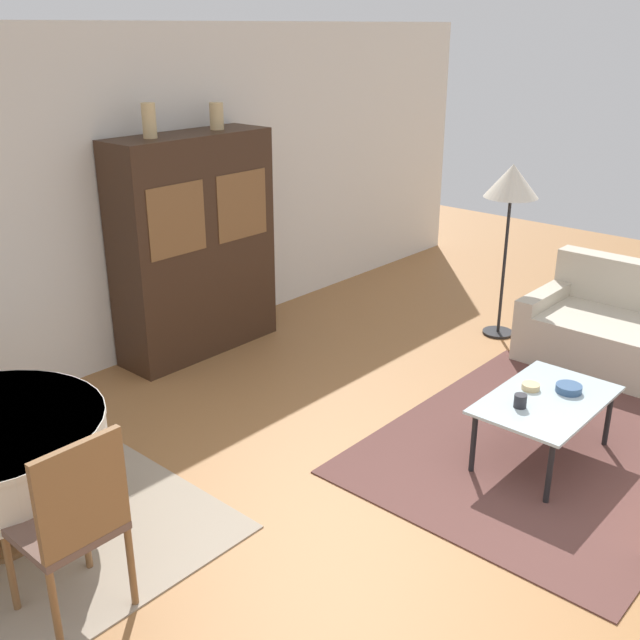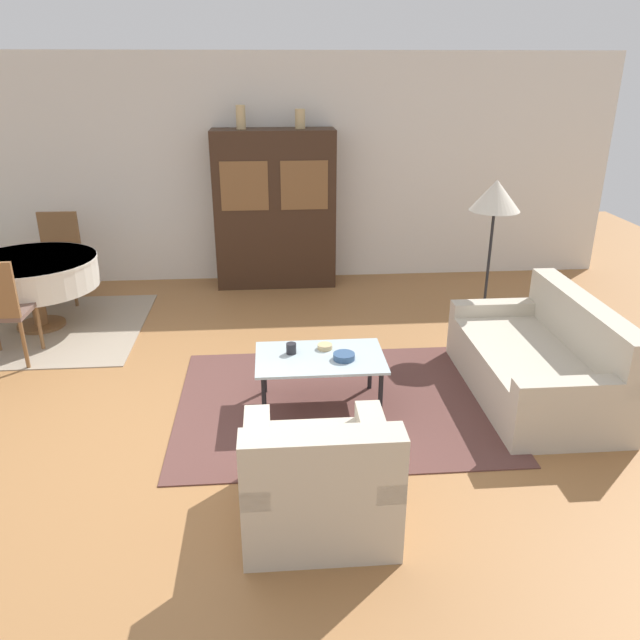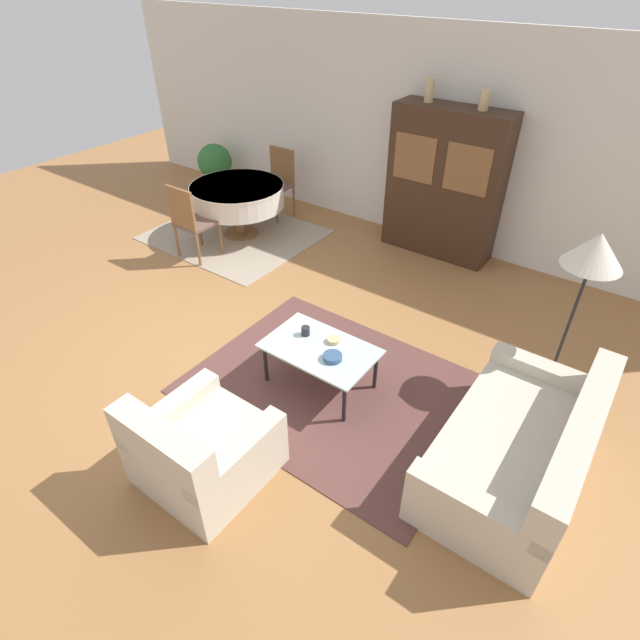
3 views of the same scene
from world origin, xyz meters
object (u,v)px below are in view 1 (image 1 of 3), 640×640
floor_lamp (512,187)px  cup (520,401)px  coffee_table (546,404)px  bowl_small (531,387)px  vase_tall (149,121)px  vase_short (217,116)px  dining_chair_near (73,519)px  display_cabinet (195,246)px  bowl (569,388)px  couch (637,336)px

floor_lamp → cup: bearing=-148.6°
floor_lamp → cup: size_ratio=18.39×
coffee_table → floor_lamp: floor_lamp is taller
bowl_small → vase_tall: 3.40m
coffee_table → vase_short: bearing=89.7°
coffee_table → bowl_small: (0.05, 0.14, 0.06)m
vase_tall → vase_short: bearing=0.0°
dining_chair_near → bowl_small: bearing=-16.9°
vase_tall → vase_short: 0.67m
coffee_table → floor_lamp: (1.74, 1.27, 0.97)m
vase_short → dining_chair_near: bearing=-143.1°
cup → bowl_small: 0.28m
display_cabinet → dining_chair_near: display_cabinet is taller
coffee_table → cup: 0.25m
floor_lamp → bowl_small: floor_lamp is taller
display_cabinet → vase_tall: bearing=179.9°
coffee_table → bowl: bearing=-19.4°
floor_lamp → vase_tall: size_ratio=5.99×
floor_lamp → bowl_small: bearing=-146.1°
display_cabinet → bowl_small: 3.01m
dining_chair_near → vase_short: (2.79, 2.09, 1.41)m
coffee_table → bowl_small: 0.16m
cup → floor_lamp: bearing=31.4°
coffee_table → dining_chair_near: size_ratio=1.01×
bowl → cup: bearing=160.8°
vase_tall → coffee_table: bearing=-78.0°
floor_lamp → bowl_small: (-1.69, -1.13, -0.91)m
dining_chair_near → bowl: (2.96, -1.06, -0.10)m
display_cabinet → coffee_table: bearing=-84.5°
dining_chair_near → display_cabinet: bearing=40.2°
floor_lamp → vase_short: (-1.72, 1.82, 0.60)m
couch → dining_chair_near: size_ratio=1.72×
floor_lamp → vase_short: bearing=133.4°
vase_short → floor_lamp: bearing=-46.6°
display_cabinet → dining_chair_near: bearing=-139.8°
dining_chair_near → couch: bearing=-11.5°
couch → cup: couch is taller
dining_chair_near → bowl_small: (2.82, -0.86, -0.10)m
couch → vase_short: size_ratio=7.90×
floor_lamp → vase_tall: (-2.39, 1.82, 0.62)m
dining_chair_near → floor_lamp: 4.59m
coffee_table → vase_short: 3.47m
display_cabinet → floor_lamp: bearing=-41.8°
floor_lamp → cup: floor_lamp is taller
display_cabinet → bowl: (0.48, -3.15, -0.47)m
floor_lamp → vase_tall: 3.07m
couch → cup: 2.04m
display_cabinet → bowl_small: display_cabinet is taller
bowl_small → couch: bearing=-2.6°
couch → bowl: (-1.63, -0.12, 0.18)m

